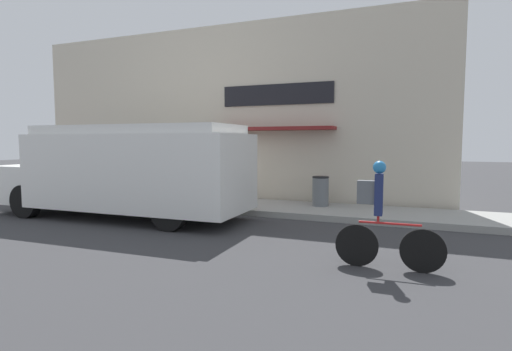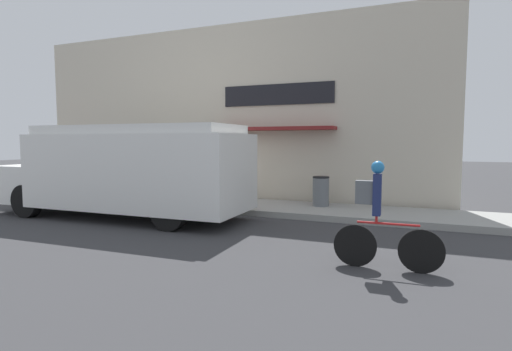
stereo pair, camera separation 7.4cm
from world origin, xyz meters
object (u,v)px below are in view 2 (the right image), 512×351
cyclist (380,218)px  stop_sign_post (44,149)px  school_bus (127,170)px  trash_bin (321,191)px

cyclist → stop_sign_post: bearing=160.3°
school_bus → trash_bin: size_ratio=8.47×
trash_bin → stop_sign_post: bearing=-174.9°
cyclist → trash_bin: cyclist is taller
school_bus → cyclist: 6.66m
stop_sign_post → trash_bin: (9.57, 0.85, -1.13)m
school_bus → trash_bin: bearing=31.2°
school_bus → stop_sign_post: size_ratio=3.04×
cyclist → trash_bin: bearing=111.7°
school_bus → cyclist: (6.37, -1.89, -0.44)m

